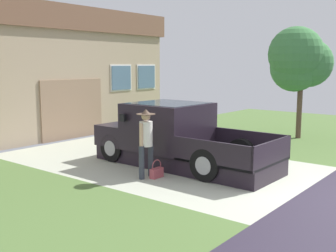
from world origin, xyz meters
TOP-DOWN VIEW (x-y plane):
  - pickup_truck at (0.13, 3.87)m, footprint 2.14×5.26m
  - person_with_hat at (-1.41, 3.48)m, footprint 0.50×0.47m
  - handbag at (-1.27, 3.26)m, footprint 0.37×0.15m
  - house_with_garage at (1.54, 12.58)m, footprint 9.67×6.77m
  - neighbor_tree at (6.44, 2.75)m, footprint 2.42×2.23m
  - wheeled_trash_bin at (3.39, 7.50)m, footprint 0.60×0.72m

SIDE VIEW (x-z plane):
  - handbag at x=-1.27m, z-range -0.08..0.38m
  - wheeled_trash_bin at x=3.39m, z-range 0.04..1.13m
  - pickup_truck at x=0.13m, z-range -0.09..1.63m
  - person_with_hat at x=-1.41m, z-range 0.15..1.86m
  - house_with_garage at x=1.54m, z-range 0.03..4.98m
  - neighbor_tree at x=6.44m, z-range 0.82..5.00m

